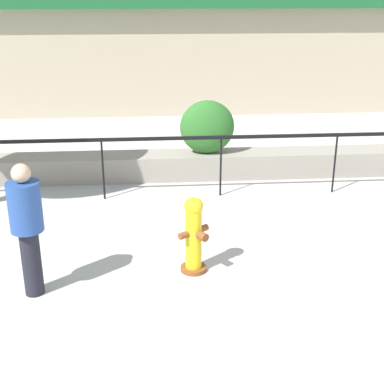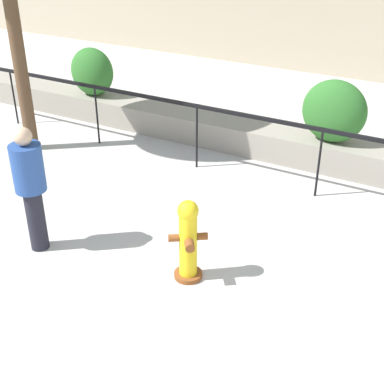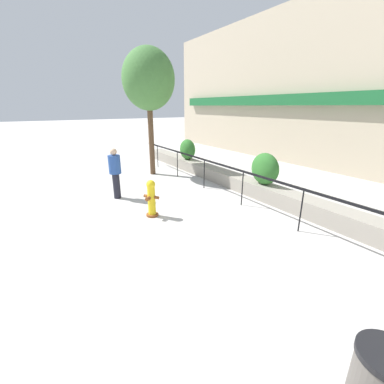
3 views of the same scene
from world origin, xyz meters
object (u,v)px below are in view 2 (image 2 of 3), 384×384
hedge_bush_1 (334,111)px  pedestrian (30,182)px  hedge_bush_0 (92,72)px  fire_hydrant (188,240)px

hedge_bush_1 → pedestrian: size_ratio=0.63×
hedge_bush_0 → fire_hydrant: bearing=-40.9°
fire_hydrant → pedestrian: bearing=-168.8°
hedge_bush_0 → fire_hydrant: size_ratio=0.92×
hedge_bush_0 → pedestrian: (2.44, -4.30, -0.01)m
hedge_bush_0 → pedestrian: pedestrian is taller
fire_hydrant → pedestrian: pedestrian is taller
hedge_bush_0 → hedge_bush_1: hedge_bush_1 is taller
hedge_bush_0 → hedge_bush_1: bearing=0.0°
hedge_bush_1 → pedestrian: 5.06m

